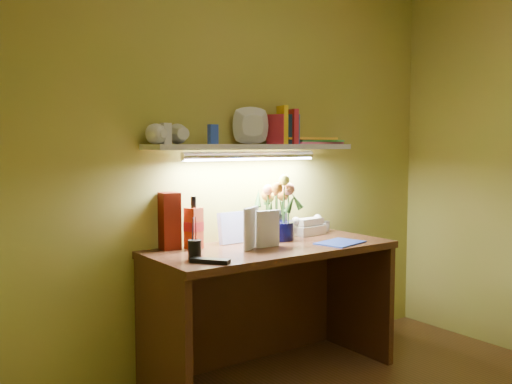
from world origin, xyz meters
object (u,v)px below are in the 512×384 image
desk (272,312)px  telephone (307,225)px  flower_bouquet (276,208)px  whisky_bottle (194,223)px  desk_clock (324,227)px

desk → telephone: 0.63m
desk → telephone: (0.42, 0.19, 0.43)m
flower_bouquet → desk: bearing=-133.9°
telephone → whisky_bottle: 0.82m
desk → telephone: size_ratio=7.07×
flower_bouquet → desk_clock: flower_bouquet is taller
desk_clock → desk: bearing=-150.5°
telephone → desk_clock: telephone is taller
desk → whisky_bottle: 0.68m
flower_bouquet → telephone: 0.30m
desk → desk_clock: size_ratio=20.14×
desk → flower_bouquet: 0.60m
telephone → whisky_bottle: (-0.81, -0.01, 0.08)m
flower_bouquet → telephone: (0.27, 0.03, -0.13)m
desk_clock → whisky_bottle: 0.98m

